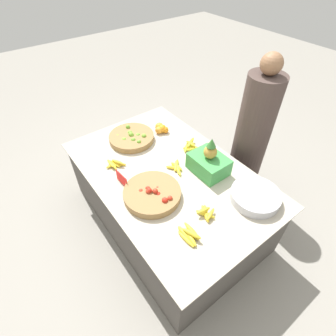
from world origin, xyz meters
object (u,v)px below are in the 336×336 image
lime_bowl (132,138)px  price_sign (122,179)px  produce_crate (209,162)px  vendor_person (251,140)px  metal_bowl (255,196)px  tomato_basket (152,194)px

lime_bowl → price_sign: 0.58m
price_sign → produce_crate: produce_crate is taller
price_sign → vendor_person: (0.27, 1.25, -0.01)m
produce_crate → vendor_person: vendor_person is taller
vendor_person → metal_bowl: bearing=-47.1°
metal_bowl → produce_crate: bearing=-171.5°
produce_crate → vendor_person: bearing=93.3°
tomato_basket → metal_bowl: size_ratio=1.18×
metal_bowl → price_sign: size_ratio=2.52×
tomato_basket → metal_bowl: tomato_basket is taller
lime_bowl → tomato_basket: 0.76m
metal_bowl → vendor_person: 0.71m
tomato_basket → price_sign: bearing=-155.6°
vendor_person → lime_bowl: bearing=-129.4°
price_sign → vendor_person: size_ratio=0.10×
price_sign → produce_crate: bearing=60.7°
vendor_person → tomato_basket: bearing=-90.6°
tomato_basket → vendor_person: vendor_person is taller
lime_bowl → price_sign: (0.46, -0.36, 0.02)m
metal_bowl → lime_bowl: bearing=-163.2°
lime_bowl → price_sign: price_sign is taller
lime_bowl → produce_crate: produce_crate is taller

